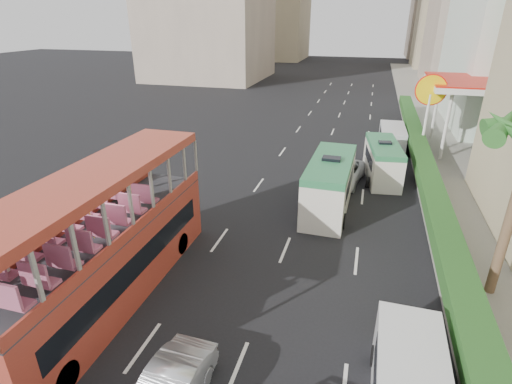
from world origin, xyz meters
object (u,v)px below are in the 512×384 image
(palm_tree, at_px, (511,217))
(minibus_near, at_px, (329,185))
(minibus_far, at_px, (383,161))
(panel_van_far, at_px, (392,138))
(shell_station, at_px, (469,117))
(double_decker_bus, at_px, (105,239))
(van_asset, at_px, (342,183))

(palm_tree, bearing_deg, minibus_near, 139.12)
(minibus_far, distance_m, panel_van_far, 6.70)
(minibus_far, distance_m, palm_tree, 12.22)
(minibus_near, distance_m, palm_tree, 9.24)
(minibus_near, relative_size, panel_van_far, 1.39)
(minibus_near, distance_m, shell_station, 15.96)
(minibus_far, relative_size, shell_station, 0.67)
(minibus_near, bearing_deg, palm_tree, -39.37)
(double_decker_bus, distance_m, panel_van_far, 24.46)
(minibus_near, height_order, shell_station, shell_station)
(double_decker_bus, xyz_separation_m, panel_van_far, (10.60, 21.99, -1.62))
(minibus_near, bearing_deg, panel_van_far, 74.84)
(double_decker_bus, relative_size, minibus_far, 2.06)
(shell_station, bearing_deg, van_asset, -133.21)
(minibus_near, relative_size, palm_tree, 1.00)
(double_decker_bus, bearing_deg, minibus_near, 54.84)
(minibus_near, relative_size, minibus_far, 1.19)
(minibus_far, bearing_deg, palm_tree, -78.30)
(double_decker_bus, xyz_separation_m, shell_station, (16.00, 23.00, 0.22))
(double_decker_bus, relative_size, palm_tree, 1.72)
(van_asset, distance_m, palm_tree, 12.23)
(van_asset, relative_size, minibus_far, 0.88)
(minibus_near, distance_m, minibus_far, 6.13)
(double_decker_bus, height_order, panel_van_far, double_decker_bus)
(van_asset, relative_size, panel_van_far, 1.03)
(double_decker_bus, relative_size, minibus_near, 1.72)
(double_decker_bus, xyz_separation_m, van_asset, (7.43, 13.88, -2.53))
(van_asset, relative_size, shell_station, 0.59)
(double_decker_bus, distance_m, shell_station, 28.02)
(van_asset, height_order, shell_station, shell_station)
(double_decker_bus, relative_size, panel_van_far, 2.41)
(double_decker_bus, height_order, van_asset, double_decker_bus)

